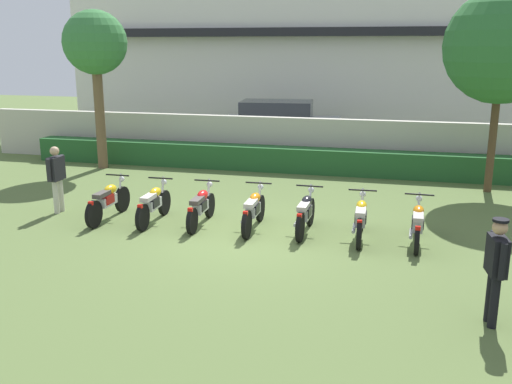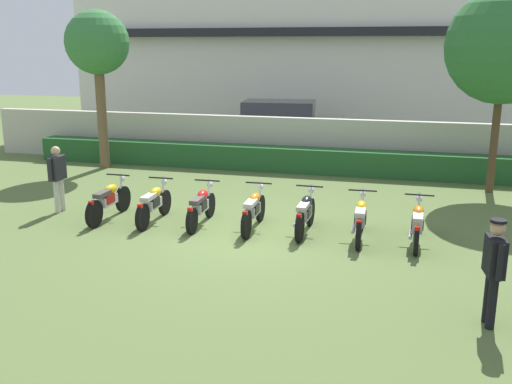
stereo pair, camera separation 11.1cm
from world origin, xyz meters
name	(u,v)px [view 1 (the left image)]	position (x,y,z in m)	size (l,w,h in m)	color
ground	(246,237)	(0.00, 0.00, 0.00)	(60.00, 60.00, 0.00)	#566B38
building	(339,39)	(0.00, 16.73, 4.25)	(24.36, 6.50, 8.50)	white
compound_wall	(305,143)	(0.00, 7.37, 0.83)	(23.14, 0.30, 1.66)	#BCB7A8
hedge_row	(301,160)	(0.00, 6.67, 0.39)	(18.51, 0.70, 0.78)	#235628
parked_car	(280,126)	(-1.49, 10.55, 0.94)	(4.66, 2.43, 1.89)	#9EA3A8
tree_near_inspector	(95,45)	(-6.50, 5.74, 3.96)	(2.02, 2.02, 5.07)	brown
tree_far_side	(502,47)	(5.50, 5.47, 3.93)	(3.02, 3.02, 5.45)	#4C3823
motorcycle_in_row_0	(108,201)	(-3.45, 0.46, 0.45)	(0.60, 1.97, 0.97)	black
motorcycle_in_row_1	(153,204)	(-2.33, 0.50, 0.45)	(0.60, 1.87, 0.96)	black
motorcycle_in_row_2	(201,206)	(-1.21, 0.57, 0.44)	(0.60, 1.88, 0.95)	black
motorcycle_in_row_3	(254,210)	(0.02, 0.56, 0.45)	(0.60, 1.91, 0.96)	black
motorcycle_in_row_4	(305,213)	(1.17, 0.59, 0.45)	(0.60, 1.82, 0.97)	black
motorcycle_in_row_5	(361,219)	(2.36, 0.46, 0.46)	(0.60, 1.88, 0.97)	black
motorcycle_in_row_6	(418,223)	(3.50, 0.46, 0.44)	(0.60, 1.88, 0.94)	black
inspector_person	(56,174)	(-4.92, 0.71, 0.96)	(0.22, 0.66, 1.62)	beige
officer_0	(496,264)	(4.49, -2.92, 0.94)	(0.27, 0.65, 1.61)	black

